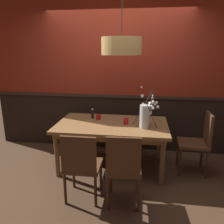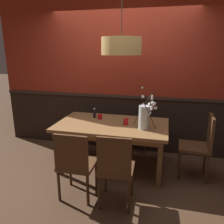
{
  "view_description": "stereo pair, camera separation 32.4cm",
  "coord_description": "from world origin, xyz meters",
  "px_view_note": "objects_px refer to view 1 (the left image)",
  "views": [
    {
      "loc": [
        0.47,
        -3.27,
        1.84
      ],
      "look_at": [
        0.0,
        0.0,
        0.92
      ],
      "focal_mm": 35.92,
      "sensor_mm": 36.0,
      "label": 1
    },
    {
      "loc": [
        0.79,
        -3.21,
        1.84
      ],
      "look_at": [
        0.0,
        0.0,
        0.92
      ],
      "focal_mm": 35.92,
      "sensor_mm": 36.0,
      "label": 2
    }
  ],
  "objects_px": {
    "candle_holder_nearer_edge": "(98,117)",
    "pendant_lamp": "(122,46)",
    "chair_far_side_right": "(131,119)",
    "dining_table": "(112,128)",
    "chair_far_side_left": "(104,118)",
    "condiment_bottle": "(93,114)",
    "chair_head_east_end": "(199,140)",
    "vase_with_blossoms": "(146,115)",
    "chair_near_side_right": "(124,167)",
    "candle_holder_nearer_center": "(126,121)",
    "chair_near_side_left": "(81,164)"
  },
  "relations": [
    {
      "from": "dining_table",
      "to": "condiment_bottle",
      "type": "relative_size",
      "value": 10.47
    },
    {
      "from": "chair_near_side_right",
      "to": "chair_far_side_right",
      "type": "xyz_separation_m",
      "value": [
        -0.02,
        1.82,
        0.01
      ]
    },
    {
      "from": "chair_head_east_end",
      "to": "pendant_lamp",
      "type": "height_order",
      "value": "pendant_lamp"
    },
    {
      "from": "vase_with_blossoms",
      "to": "candle_holder_nearer_center",
      "type": "distance_m",
      "value": 0.34
    },
    {
      "from": "chair_near_side_left",
      "to": "vase_with_blossoms",
      "type": "height_order",
      "value": "vase_with_blossoms"
    },
    {
      "from": "dining_table",
      "to": "chair_far_side_right",
      "type": "xyz_separation_m",
      "value": [
        0.25,
        0.9,
        -0.12
      ]
    },
    {
      "from": "chair_head_east_end",
      "to": "chair_near_side_right",
      "type": "bearing_deg",
      "value": -138.12
    },
    {
      "from": "chair_near_side_left",
      "to": "chair_far_side_left",
      "type": "height_order",
      "value": "chair_far_side_left"
    },
    {
      "from": "vase_with_blossoms",
      "to": "pendant_lamp",
      "type": "relative_size",
      "value": 0.57
    },
    {
      "from": "chair_head_east_end",
      "to": "chair_near_side_right",
      "type": "distance_m",
      "value": 1.4
    },
    {
      "from": "chair_far_side_right",
      "to": "condiment_bottle",
      "type": "xyz_separation_m",
      "value": [
        -0.62,
        -0.66,
        0.28
      ]
    },
    {
      "from": "pendant_lamp",
      "to": "chair_head_east_end",
      "type": "bearing_deg",
      "value": 0.34
    },
    {
      "from": "chair_far_side_right",
      "to": "vase_with_blossoms",
      "type": "height_order",
      "value": "vase_with_blossoms"
    },
    {
      "from": "chair_far_side_right",
      "to": "pendant_lamp",
      "type": "relative_size",
      "value": 0.98
    },
    {
      "from": "vase_with_blossoms",
      "to": "pendant_lamp",
      "type": "xyz_separation_m",
      "value": [
        -0.38,
        0.11,
        0.97
      ]
    },
    {
      "from": "chair_far_side_right",
      "to": "candle_holder_nearer_edge",
      "type": "distance_m",
      "value": 0.91
    },
    {
      "from": "chair_far_side_left",
      "to": "pendant_lamp",
      "type": "distance_m",
      "value": 1.68
    },
    {
      "from": "chair_far_side_right",
      "to": "candle_holder_nearer_center",
      "type": "xyz_separation_m",
      "value": [
        -0.04,
        -0.9,
        0.25
      ]
    },
    {
      "from": "vase_with_blossoms",
      "to": "chair_far_side_right",
      "type": "bearing_deg",
      "value": 104.4
    },
    {
      "from": "dining_table",
      "to": "pendant_lamp",
      "type": "height_order",
      "value": "pendant_lamp"
    },
    {
      "from": "condiment_bottle",
      "to": "candle_holder_nearer_center",
      "type": "bearing_deg",
      "value": -22.31
    },
    {
      "from": "dining_table",
      "to": "pendant_lamp",
      "type": "relative_size",
      "value": 1.71
    },
    {
      "from": "chair_near_side_left",
      "to": "vase_with_blossoms",
      "type": "relative_size",
      "value": 1.59
    },
    {
      "from": "chair_head_east_end",
      "to": "chair_near_side_left",
      "type": "relative_size",
      "value": 1.06
    },
    {
      "from": "candle_holder_nearer_edge",
      "to": "condiment_bottle",
      "type": "relative_size",
      "value": 0.49
    },
    {
      "from": "candle_holder_nearer_center",
      "to": "vase_with_blossoms",
      "type": "bearing_deg",
      "value": -19.33
    },
    {
      "from": "chair_near_side_left",
      "to": "pendant_lamp",
      "type": "xyz_separation_m",
      "value": [
        0.38,
        0.9,
        1.39
      ]
    },
    {
      "from": "condiment_bottle",
      "to": "chair_head_east_end",
      "type": "bearing_deg",
      "value": -7.68
    },
    {
      "from": "chair_far_side_left",
      "to": "candle_holder_nearer_edge",
      "type": "bearing_deg",
      "value": -87.72
    },
    {
      "from": "dining_table",
      "to": "chair_far_side_left",
      "type": "height_order",
      "value": "chair_far_side_left"
    },
    {
      "from": "vase_with_blossoms",
      "to": "candle_holder_nearer_center",
      "type": "xyz_separation_m",
      "value": [
        -0.29,
        0.1,
        -0.14
      ]
    },
    {
      "from": "chair_far_side_right",
      "to": "candle_holder_nearer_edge",
      "type": "height_order",
      "value": "chair_far_side_right"
    },
    {
      "from": "candle_holder_nearer_edge",
      "to": "pendant_lamp",
      "type": "xyz_separation_m",
      "value": [
        0.39,
        -0.17,
        1.11
      ]
    },
    {
      "from": "chair_near_side_right",
      "to": "vase_with_blossoms",
      "type": "distance_m",
      "value": 0.94
    },
    {
      "from": "condiment_bottle",
      "to": "vase_with_blossoms",
      "type": "bearing_deg",
      "value": -21.32
    },
    {
      "from": "vase_with_blossoms",
      "to": "chair_far_side_left",
      "type": "bearing_deg",
      "value": 128.46
    },
    {
      "from": "dining_table",
      "to": "condiment_bottle",
      "type": "distance_m",
      "value": 0.46
    },
    {
      "from": "chair_far_side_right",
      "to": "chair_head_east_end",
      "type": "bearing_deg",
      "value": -39.79
    },
    {
      "from": "dining_table",
      "to": "chair_near_side_left",
      "type": "relative_size",
      "value": 1.89
    },
    {
      "from": "chair_head_east_end",
      "to": "candle_holder_nearer_center",
      "type": "xyz_separation_m",
      "value": [
        -1.1,
        -0.01,
        0.25
      ]
    },
    {
      "from": "vase_with_blossoms",
      "to": "chair_near_side_right",
      "type": "bearing_deg",
      "value": -106.32
    },
    {
      "from": "condiment_bottle",
      "to": "chair_far_side_left",
      "type": "bearing_deg",
      "value": 82.77
    },
    {
      "from": "chair_near_side_right",
      "to": "pendant_lamp",
      "type": "distance_m",
      "value": 1.66
    },
    {
      "from": "chair_head_east_end",
      "to": "candle_holder_nearer_edge",
      "type": "relative_size",
      "value": 11.91
    },
    {
      "from": "chair_head_east_end",
      "to": "chair_far_side_right",
      "type": "relative_size",
      "value": 0.98
    },
    {
      "from": "candle_holder_nearer_center",
      "to": "condiment_bottle",
      "type": "relative_size",
      "value": 0.55
    },
    {
      "from": "chair_far_side_left",
      "to": "candle_holder_nearer_edge",
      "type": "height_order",
      "value": "chair_far_side_left"
    },
    {
      "from": "chair_near_side_right",
      "to": "pendant_lamp",
      "type": "xyz_separation_m",
      "value": [
        -0.13,
        0.93,
        1.37
      ]
    },
    {
      "from": "dining_table",
      "to": "chair_far_side_left",
      "type": "bearing_deg",
      "value": 107.38
    },
    {
      "from": "chair_far_side_right",
      "to": "candle_holder_nearer_edge",
      "type": "relative_size",
      "value": 12.1
    }
  ]
}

